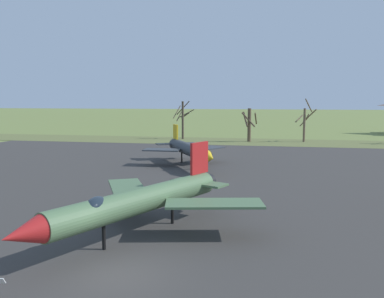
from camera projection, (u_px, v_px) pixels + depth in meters
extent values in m
plane|color=olive|center=(117.00, 277.00, 16.09)|extent=(600.00, 600.00, 0.00)
cube|color=#383533|center=(198.00, 185.00, 33.44)|extent=(76.84, 59.46, 0.05)
cube|color=#5F6637|center=(237.00, 142.00, 68.21)|extent=(136.84, 12.00, 0.06)
cylinder|color=#33383D|center=(188.00, 149.00, 42.77)|extent=(6.54, 10.28, 1.28)
cone|color=yellow|center=(210.00, 157.00, 36.64)|extent=(1.96, 2.23, 1.18)
cylinder|color=black|center=(174.00, 144.00, 48.24)|extent=(1.12, 1.05, 0.89)
ellipsoid|color=#19232D|center=(197.00, 149.00, 40.03)|extent=(0.88, 1.66, 0.83)
cube|color=#33383D|center=(162.00, 150.00, 43.08)|extent=(3.91, 2.20, 0.12)
cube|color=#33383D|center=(207.00, 148.00, 44.65)|extent=(3.84, 4.37, 0.12)
cube|color=yellow|center=(176.00, 132.00, 47.29)|extent=(0.92, 1.47, 1.71)
cube|color=#33383D|center=(165.00, 144.00, 47.03)|extent=(2.37, 2.04, 0.12)
cube|color=#33383D|center=(186.00, 143.00, 47.81)|extent=(2.37, 2.04, 0.12)
cylinder|color=black|center=(195.00, 164.00, 40.61)|extent=(0.17, 0.17, 1.19)
cylinder|color=black|center=(182.00, 158.00, 45.22)|extent=(0.17, 0.17, 1.19)
cylinder|color=#4C6B47|center=(141.00, 201.00, 20.69)|extent=(6.07, 10.88, 1.32)
cone|color=#B21E1E|center=(22.00, 234.00, 15.49)|extent=(1.81, 2.03, 1.21)
cylinder|color=black|center=(207.00, 182.00, 25.44)|extent=(1.14, 1.05, 0.92)
ellipsoid|color=#19232D|center=(96.00, 205.00, 18.34)|extent=(0.84, 1.58, 0.79)
cube|color=#4C6B47|center=(127.00, 188.00, 24.22)|extent=(3.95, 5.27, 0.12)
cube|color=#4C6B47|center=(214.00, 203.00, 20.50)|extent=(5.23, 2.92, 0.12)
cube|color=#B21E1E|center=(199.00, 158.00, 24.58)|extent=(0.84, 1.55, 1.93)
cube|color=#4C6B47|center=(186.00, 181.00, 25.34)|extent=(1.89, 1.76, 0.12)
cube|color=#4C6B47|center=(213.00, 185.00, 24.13)|extent=(1.89, 1.76, 0.12)
cylinder|color=black|center=(104.00, 238.00, 18.85)|extent=(0.18, 0.18, 1.23)
cylinder|color=black|center=(172.00, 214.00, 22.85)|extent=(0.18, 0.18, 1.23)
cylinder|color=#42382D|center=(183.00, 120.00, 72.26)|extent=(0.39, 0.39, 6.80)
cylinder|color=#42382D|center=(177.00, 112.00, 72.67)|extent=(0.93, 2.47, 2.29)
cylinder|color=#42382D|center=(186.00, 115.00, 72.88)|extent=(1.81, 0.91, 1.23)
cylinder|color=#42382D|center=(179.00, 116.00, 72.57)|extent=(0.73, 1.62, 1.69)
cylinder|color=#42382D|center=(187.00, 114.00, 73.44)|extent=(3.00, 0.97, 1.57)
cylinder|color=#42382D|center=(183.00, 108.00, 73.12)|extent=(2.38, 0.57, 2.53)
cylinder|color=brown|center=(249.00, 125.00, 67.81)|extent=(0.58, 0.58, 5.65)
cylinder|color=brown|center=(248.00, 120.00, 66.66)|extent=(2.38, 0.47, 2.50)
cylinder|color=brown|center=(245.00, 119.00, 67.43)|extent=(1.19, 1.65, 2.50)
cylinder|color=brown|center=(256.00, 118.00, 67.39)|extent=(0.40, 2.31, 2.01)
cylinder|color=brown|center=(304.00, 125.00, 67.30)|extent=(0.38, 0.38, 5.66)
cylinder|color=brown|center=(310.00, 115.00, 67.86)|extent=(2.14, 2.06, 2.27)
cylinder|color=brown|center=(304.00, 122.00, 67.89)|extent=(1.48, 0.17, 1.65)
cylinder|color=brown|center=(309.00, 105.00, 66.23)|extent=(1.39, 1.37, 2.24)
cylinder|color=brown|center=(307.00, 118.00, 67.40)|extent=(0.84, 0.91, 1.43)
cylinder|color=brown|center=(299.00, 119.00, 67.92)|extent=(1.44, 1.85, 1.28)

